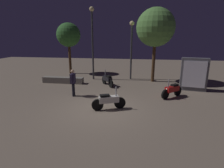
% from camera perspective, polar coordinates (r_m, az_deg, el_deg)
% --- Properties ---
extents(ground_plane, '(40.00, 40.00, 0.00)m').
position_cam_1_polar(ground_plane, '(8.74, -3.45, -7.98)').
color(ground_plane, '#756656').
extents(motorcycle_white_foreground, '(1.57, 0.73, 1.11)m').
position_cam_1_polar(motorcycle_white_foreground, '(8.53, -1.04, -5.37)').
color(motorcycle_white_foreground, black).
rests_on(motorcycle_white_foreground, ground_plane).
extents(motorcycle_red_parked_left, '(1.29, 1.19, 1.11)m').
position_cam_1_polar(motorcycle_red_parked_left, '(10.75, 18.62, -1.84)').
color(motorcycle_red_parked_left, black).
rests_on(motorcycle_red_parked_left, ground_plane).
extents(motorcycle_black_parked_right, '(1.05, 1.41, 1.11)m').
position_cam_1_polar(motorcycle_black_parked_right, '(12.64, -1.47, 1.40)').
color(motorcycle_black_parked_right, black).
rests_on(motorcycle_black_parked_right, ground_plane).
extents(person_rider_beside, '(0.26, 0.66, 1.58)m').
position_cam_1_polar(person_rider_beside, '(10.54, -12.37, 1.08)').
color(person_rider_beside, black).
rests_on(person_rider_beside, ground_plane).
extents(streetlamp_near, '(0.36, 0.36, 4.56)m').
position_cam_1_polar(streetlamp_near, '(14.46, 6.24, 13.01)').
color(streetlamp_near, '#38383D').
rests_on(streetlamp_near, ground_plane).
extents(streetlamp_far, '(0.36, 0.36, 5.57)m').
position_cam_1_polar(streetlamp_far, '(14.41, -6.30, 15.20)').
color(streetlamp_far, '#38383D').
rests_on(streetlamp_far, ground_plane).
extents(tree_left_bg, '(2.78, 2.78, 5.43)m').
position_cam_1_polar(tree_left_bg, '(13.92, 13.74, 17.09)').
color(tree_left_bg, '#4C331E').
rests_on(tree_left_bg, ground_plane).
extents(tree_center_bg, '(2.14, 2.14, 4.61)m').
position_cam_1_polar(tree_center_bg, '(17.18, -13.73, 14.90)').
color(tree_center_bg, '#4C331E').
rests_on(tree_center_bg, ground_plane).
extents(kiosk_billboard, '(1.66, 0.76, 2.10)m').
position_cam_1_polar(kiosk_billboard, '(12.58, 24.68, 2.82)').
color(kiosk_billboard, '#595960').
rests_on(kiosk_billboard, ground_plane).
extents(planter_wall_low, '(3.08, 0.50, 0.45)m').
position_cam_1_polar(planter_wall_low, '(13.92, -15.36, 1.22)').
color(planter_wall_low, gray).
rests_on(planter_wall_low, ground_plane).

